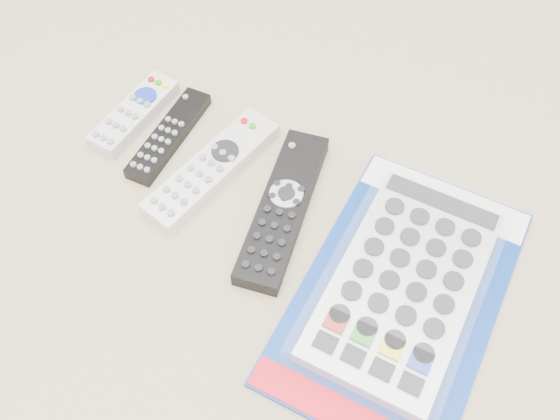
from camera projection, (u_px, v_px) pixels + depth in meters
The scene contains 5 objects.
remote_small_grey at pixel (134, 114), 0.83m from camera, with size 0.05×0.15×0.02m.
remote_slim_black at pixel (169, 135), 0.81m from camera, with size 0.04×0.16×0.02m.
remote_silver_dvd at pixel (212, 169), 0.78m from camera, with size 0.09×0.21×0.02m.
remote_large_black at pixel (283, 208), 0.74m from camera, with size 0.10×0.23×0.02m.
jumbo_remote_packaged at pixel (404, 284), 0.68m from camera, with size 0.21×0.34×0.05m.
Camera 1 is at (0.24, -0.36, 0.62)m, focal length 40.00 mm.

